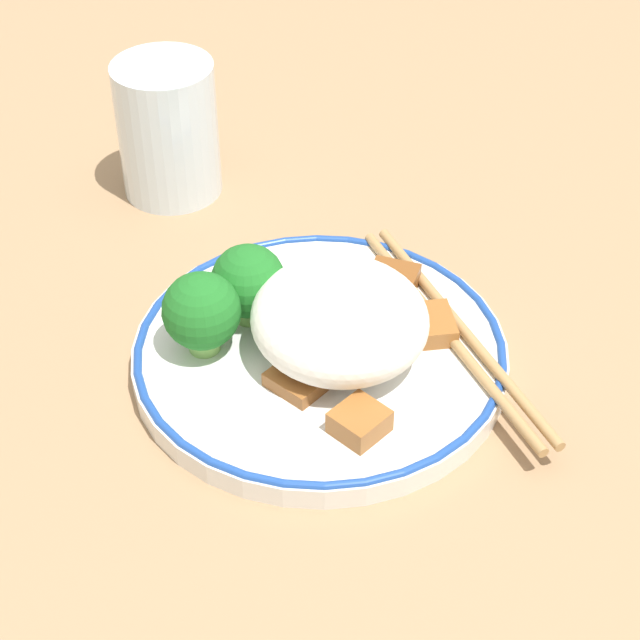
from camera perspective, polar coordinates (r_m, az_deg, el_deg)
The scene contains 12 objects.
ground_plane at distance 0.61m, azimuth 0.00°, elevation -2.37°, with size 3.00×3.00×0.00m, color #9E7A56.
plate at distance 0.61m, azimuth 0.00°, elevation -1.78°, with size 0.21×0.21×0.02m.
rice_mound at distance 0.59m, azimuth 1.31°, elevation 0.31°, with size 0.10×0.10×0.05m.
broccoli_back_left at distance 0.61m, azimuth -4.04°, elevation 1.84°, with size 0.04×0.04×0.05m.
broccoli_back_center at distance 0.59m, azimuth -6.34°, elevation 0.43°, with size 0.04×0.04×0.05m.
meat_near_front at distance 0.64m, azimuth 0.79°, elevation 1.80°, with size 0.03×0.03×0.01m.
meat_near_left at distance 0.64m, azimuth 3.87°, elevation 2.02°, with size 0.03×0.04×0.01m.
meat_near_right at distance 0.55m, azimuth 2.13°, elevation -5.45°, with size 0.03×0.03×0.01m.
meat_near_back at distance 0.61m, azimuth 6.00°, elevation -0.24°, with size 0.04×0.04×0.01m.
meat_on_rice_edge at distance 0.58m, azimuth -0.98°, elevation -3.07°, with size 0.03×0.04×0.01m.
chopsticks at distance 0.62m, azimuth 7.17°, elevation -0.56°, with size 0.18×0.13×0.01m.
drinking_glass at distance 0.74m, azimuth -8.11°, elevation 10.03°, with size 0.07×0.07×0.09m.
Camera 1 is at (-0.24, 0.38, 0.42)m, focal length 60.00 mm.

